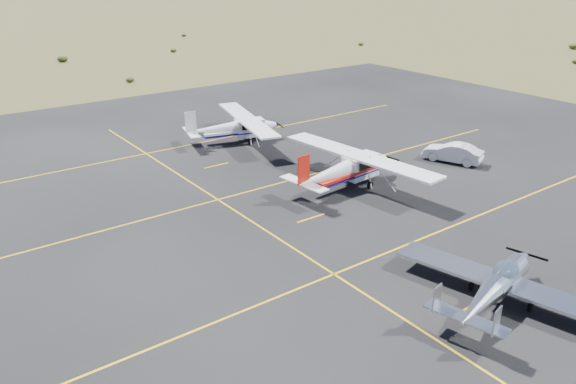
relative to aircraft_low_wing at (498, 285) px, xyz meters
name	(u,v)px	position (x,y,z in m)	size (l,w,h in m)	color
ground	(450,254)	(2.08, 4.04, -1.01)	(1600.00, 1600.00, 0.00)	#383D1C
apron	(356,208)	(2.08, 11.04, -1.01)	(72.00, 72.00, 0.02)	black
aircraft_low_wing	(498,285)	(0.00, 0.00, 0.00)	(7.15, 9.79, 2.12)	silver
aircraft_cessna	(346,168)	(3.72, 13.83, 0.36)	(7.37, 12.24, 3.09)	white
aircraft_plain	(234,127)	(3.05, 26.54, 0.26)	(7.39, 11.29, 2.86)	white
sedan	(453,153)	(13.43, 13.02, -0.31)	(1.48, 4.23, 1.39)	white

